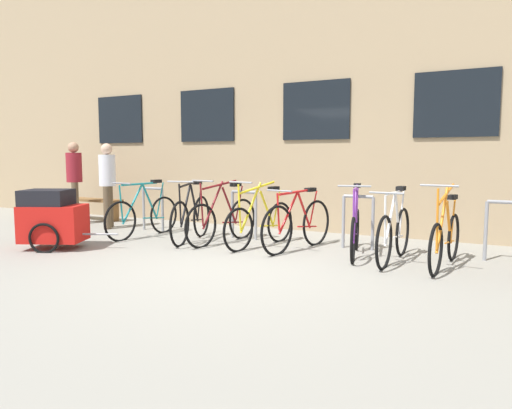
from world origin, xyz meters
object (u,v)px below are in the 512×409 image
Objects in this scene: bicycle_black at (191,217)px; bicycle_red at (298,224)px; bicycle_yellow at (260,222)px; person_browsing at (74,177)px; bicycle_orange at (445,238)px; bicycle_maroon at (223,219)px; bicycle_teal at (143,215)px; bicycle_white at (394,233)px; bike_trailer at (52,218)px; backpack at (64,220)px; person_by_bench at (108,180)px; wooden_bench at (89,204)px; bicycle_purple at (355,230)px.

bicycle_black is 1.89m from bicycle_red.
bicycle_yellow is 1.26m from bicycle_black.
bicycle_red is 5.31m from person_browsing.
bicycle_maroon is at bearing 177.19° from bicycle_orange.
bicycle_red is at bearing 174.57° from bicycle_orange.
bicycle_yellow is at bearing 3.60° from bicycle_teal.
bike_trailer is (-4.88, -1.49, 0.09)m from bicycle_white.
person_by_bench is at bearing 55.47° from backpack.
person_by_bench is at bearing 169.88° from bicycle_black.
bicycle_white is (3.36, -0.04, -0.01)m from bicycle_black.
bicycle_white is at bearing 3.59° from backpack.
wooden_bench is at bearing 111.08° from person_browsing.
bicycle_teal reaches higher than bike_trailer.
bicycle_red is (-0.90, 0.02, 0.02)m from bicycle_purple.
wooden_bench is at bearing 170.95° from bicycle_orange.
bike_trailer reaches higher than wooden_bench.
bicycle_black is 0.96× the size of bicycle_teal.
bicycle_teal is 1.46m from person_by_bench.
bicycle_yellow is 3.91× the size of backpack.
person_by_bench is (-6.29, 0.48, 0.60)m from bicycle_orange.
bicycle_red is at bearing -10.44° from wooden_bench.
bicycle_yellow is 1.53m from bicycle_purple.
bike_trailer is at bearing -52.27° from wooden_bench.
backpack is (-6.12, -0.22, -0.17)m from bicycle_white.
bicycle_orange is at bearing -9.05° from wooden_bench.
bicycle_red reaches higher than wooden_bench.
bicycle_orange is 1.24m from bicycle_purple.
bike_trailer is 2.14m from person_by_bench.
bicycle_teal is (-1.58, -0.13, -0.01)m from bicycle_maroon.
bicycle_black is at bearing 179.00° from bicycle_orange.
bicycle_red reaches higher than backpack.
bicycle_maroon reaches higher than backpack.
bicycle_yellow reaches higher than bike_trailer.
person_browsing is at bearing 170.49° from bicycle_black.
person_by_bench is at bearing 160.97° from bicycle_teal.
bicycle_teal is at bearing -177.86° from bicycle_purple.
bicycle_red is at bearing 6.35° from backpack.
bicycle_red is 3.95× the size of backpack.
bicycle_yellow is 1.00× the size of person_browsing.
bike_trailer is at bearing -159.07° from bicycle_purple.
bicycle_teal is 2.90m from bicycle_red.
person_browsing is (-5.26, 0.43, 0.60)m from bicycle_red.
bicycle_black is 3.77m from wooden_bench.
person_by_bench reaches higher than backpack.
bicycle_black reaches higher than backpack.
bicycle_red is (1.88, 0.13, -0.01)m from bicycle_black.
bicycle_black is 0.99× the size of wooden_bench.
bicycle_orange is 5.03m from bicycle_teal.
bicycle_orange reaches higher than backpack.
bicycle_white is at bearing -6.66° from bicycle_red.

